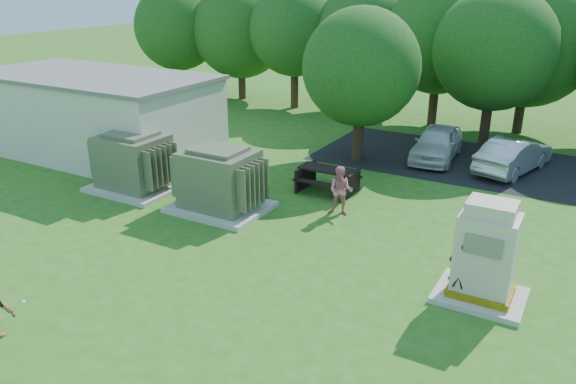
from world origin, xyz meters
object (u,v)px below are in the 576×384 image
Objects in this scene: generator_cabinet at (485,258)px; car_silver_a at (514,155)px; person_by_generator at (460,271)px; person_at_picnic at (341,191)px; picnic_table at (328,177)px; car_white at (437,143)px; transformer_left at (134,163)px; transformer_right at (220,181)px.

car_silver_a is (-0.92, 9.99, -0.41)m from generator_cabinet.
generator_cabinet is 1.59× the size of person_by_generator.
person_at_picnic reaches higher than person_by_generator.
person_at_picnic is (1.23, -1.61, 0.26)m from picnic_table.
person_at_picnic is at bearing 75.97° from car_silver_a.
person_by_generator reaches higher than car_white.
transformer_left is at bearing 179.05° from person_at_picnic.
person_by_generator is 11.02m from car_white.
person_at_picnic is 8.15m from car_silver_a.
transformer_right is (3.70, 0.00, 0.00)m from transformer_left.
transformer_right is 9.86m from car_white.
person_by_generator is at bearing -12.05° from transformer_right.
picnic_table is at bearing -40.85° from person_by_generator.
transformer_right reaches higher than person_by_generator.
car_white is (-3.92, 10.11, -0.39)m from generator_cabinet.
car_white is at bearing 62.42° from transformer_right.
transformer_right is 3.87m from person_at_picnic.
person_by_generator is at bearing -75.43° from car_white.
transformer_left is 1.89× the size of person_at_picnic.
transformer_left is at bearing 180.00° from transformer_right.
car_silver_a is (11.27, 8.62, -0.31)m from transformer_left.
person_by_generator reaches higher than car_silver_a.
transformer_right is 8.23m from person_by_generator.
person_by_generator is (-0.44, -0.35, -0.30)m from generator_cabinet.
person_by_generator is at bearing -48.86° from person_at_picnic.
transformer_right is 0.74× the size of car_silver_a.
transformer_right reaches higher than picnic_table.
picnic_table is (6.01, 3.15, -0.43)m from transformer_left.
transformer_left is at bearing 53.02° from car_silver_a.
transformer_left is at bearing -152.33° from picnic_table.
person_by_generator is 10.35m from car_silver_a.
person_at_picnic is (7.24, 1.54, -0.18)m from transformer_left.
person_at_picnic is at bearing -101.92° from car_white.
transformer_left reaches higher than person_by_generator.
person_at_picnic is 0.39× the size of car_silver_a.
transformer_right reaches higher than car_silver_a.
transformer_right is at bearing 0.00° from transformer_left.
generator_cabinet is at bearing 110.85° from car_silver_a.
car_white reaches higher than picnic_table.
person_at_picnic reaches higher than picnic_table.
car_white is at bearing 68.04° from picnic_table.
picnic_table is at bearing 27.67° from transformer_left.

